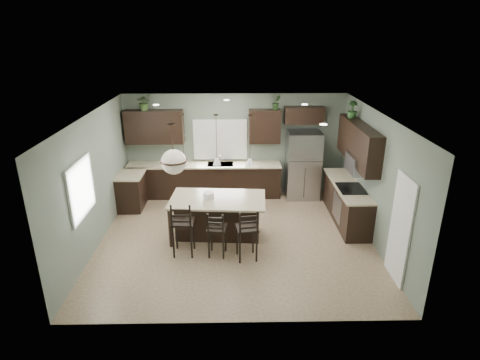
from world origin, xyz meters
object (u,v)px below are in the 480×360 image
Objects in this scene: refrigerator at (303,165)px; serving_dish at (209,195)px; bar_stool_left at (183,228)px; bar_stool_center at (217,233)px; kitchen_island at (218,217)px; plant_back_left at (145,102)px; bar_stool_right at (247,234)px.

refrigerator is 7.71× the size of serving_dish.
bar_stool_left is 0.71m from bar_stool_center.
refrigerator is 1.82× the size of bar_stool_center.
kitchen_island is 3.79m from plant_back_left.
serving_dish is 0.21× the size of bar_stool_right.
bar_stool_left is 1.07× the size of bar_stool_right.
bar_stool_right reaches higher than bar_stool_center.
bar_stool_left is at bearing -122.74° from serving_dish.
refrigerator is at bearing -2.82° from plant_back_left.
bar_stool_right is at bearing -117.34° from refrigerator.
bar_stool_center is (0.70, -0.07, -0.10)m from bar_stool_left.
serving_dish is at bearing -137.95° from refrigerator.
bar_stool_right is (1.30, -0.20, -0.04)m from bar_stool_left.
kitchen_island is 8.66× the size of serving_dish.
bar_stool_left is 1.31m from bar_stool_right.
serving_dish is at bearing -54.02° from plant_back_left.
serving_dish reaches higher than kitchen_island.
refrigerator is 4.54m from plant_back_left.
bar_stool_left reaches higher than kitchen_island.
refrigerator is at bearing 42.05° from serving_dish.
refrigerator is 1.53× the size of bar_stool_left.
bar_stool_center is at bearing -3.90° from bar_stool_left.
serving_dish is 0.20× the size of bar_stool_left.
refrigerator is 4.19m from bar_stool_left.
refrigerator is 3.59m from bar_stool_right.
serving_dish is 0.99m from bar_stool_left.
bar_stool_center is (0.01, -0.82, 0.05)m from kitchen_island.
kitchen_island is at bearing 98.30° from bar_stool_center.
bar_stool_left is (-0.69, -0.75, 0.14)m from kitchen_island.
serving_dish is at bearing 121.01° from bar_stool_right.
kitchen_island is at bearing 49.19° from bar_stool_left.
refrigerator is 4.21× the size of plant_back_left.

